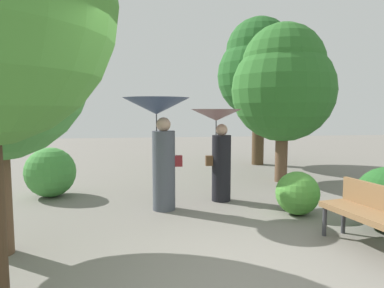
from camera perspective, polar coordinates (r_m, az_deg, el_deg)
The scene contains 8 objects.
ground_plane at distance 3.82m, azimuth 7.88°, elevation -22.71°, with size 40.00×40.00×0.00m, color slate.
person_left at distance 6.16m, azimuth -5.46°, elevation 2.29°, with size 1.19×1.19×2.04m.
person_right at distance 6.80m, azimuth 4.45°, elevation 0.85°, with size 1.00×1.00×1.84m.
park_bench at distance 5.04m, azimuth 28.56°, elevation -10.02°, with size 0.75×1.56×0.83m.
tree_near_right at distance 8.96m, azimuth 14.96°, elevation 9.93°, with size 2.57×2.57×3.96m.
tree_mid_right at distance 11.73m, azimuth 11.15°, elevation 12.29°, with size 2.75×2.75×4.84m.
bush_path_left at distance 7.78m, azimuth -22.54°, elevation -4.37°, with size 1.04×1.04×1.04m, color #428C3D.
bush_behind_bench at distance 6.28m, azimuth 17.17°, elevation -7.83°, with size 0.76×0.76×0.76m, color #4C9338.
Camera 1 is at (-0.95, -3.23, 1.81)m, focal length 31.99 mm.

